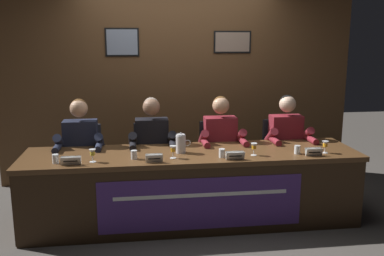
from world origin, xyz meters
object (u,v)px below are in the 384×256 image
at_px(juice_glass_center_left, 173,150).
at_px(nameplate_far_right, 314,152).
at_px(nameplate_center_left, 154,158).
at_px(nameplate_center_right, 235,156).
at_px(water_cup_center_left, 134,155).
at_px(chair_center_right, 218,162).
at_px(juice_glass_center_right, 254,147).
at_px(panelist_far_left, 80,148).
at_px(chair_far_right, 281,159).
at_px(chair_far_left, 84,167).
at_px(panelist_far_right, 288,141).
at_px(water_pitcher_central, 181,144).
at_px(panelist_center_left, 152,145).
at_px(water_cup_far_left, 56,159).
at_px(juice_glass_far_left, 92,153).
at_px(water_cup_center_right, 222,154).
at_px(nameplate_far_left, 71,161).
at_px(water_cup_far_right, 297,150).
at_px(panelist_center_right, 221,143).
at_px(conference_table, 194,177).
at_px(juice_glass_far_right, 325,145).

relative_size(juice_glass_center_left, nameplate_far_right, 0.75).
xyz_separation_m(nameplate_center_left, nameplate_center_right, (0.77, -0.01, -0.00)).
xyz_separation_m(water_cup_center_left, chair_center_right, (0.97, 0.78, -0.33)).
xyz_separation_m(water_cup_center_left, juice_glass_center_right, (1.17, -0.02, 0.05)).
relative_size(panelist_far_left, chair_far_right, 1.36).
relative_size(chair_far_left, panelist_far_right, 0.74).
distance_m(juice_glass_center_right, panelist_far_right, 0.83).
height_order(nameplate_far_right, water_pitcher_central, water_pitcher_central).
xyz_separation_m(panelist_center_left, nameplate_center_left, (-0.01, -0.71, 0.06)).
bearing_deg(panelist_center_left, nameplate_center_right, -43.75).
bearing_deg(water_cup_far_left, water_cup_center_left, 3.53).
bearing_deg(chair_center_right, water_cup_far_left, -154.04).
bearing_deg(juice_glass_far_left, water_cup_center_right, -0.07).
bearing_deg(panelist_far_left, water_cup_far_left, -103.16).
bearing_deg(panelist_far_right, water_cup_center_right, -144.86).
bearing_deg(panelist_far_right, nameplate_far_left, -163.25).
relative_size(juice_glass_far_left, chair_far_right, 0.14).
bearing_deg(panelist_center_left, water_cup_center_left, -108.89).
bearing_deg(chair_far_right, water_cup_far_left, -161.52).
bearing_deg(chair_center_right, chair_far_left, 180.00).
distance_m(nameplate_far_left, water_cup_center_right, 1.42).
height_order(nameplate_center_left, water_cup_far_right, water_cup_far_right).
bearing_deg(nameplate_far_left, water_cup_far_left, 153.05).
distance_m(water_cup_center_right, water_pitcher_central, 0.44).
height_order(juice_glass_center_left, chair_center_right, chair_center_right).
bearing_deg(panelist_far_right, panelist_center_right, 180.00).
xyz_separation_m(juice_glass_far_left, nameplate_far_right, (2.14, -0.07, -0.05)).
bearing_deg(water_cup_center_left, water_cup_far_right, -0.88).
relative_size(chair_far_right, water_cup_far_right, 10.75).
distance_m(nameplate_center_left, water_cup_far_right, 1.44).
relative_size(panelist_center_left, water_cup_far_right, 14.61).
relative_size(water_cup_far_left, panelist_far_right, 0.07).
distance_m(nameplate_far_left, chair_center_right, 1.82).
height_order(conference_table, nameplate_far_left, nameplate_far_left).
bearing_deg(panelist_center_right, panelist_far_right, 0.00).
bearing_deg(chair_far_right, water_cup_center_right, -137.16).
bearing_deg(panelist_far_left, juice_glass_far_left, -73.06).
relative_size(nameplate_far_left, juice_glass_far_right, 1.47).
relative_size(panelist_center_left, nameplate_center_right, 6.96).
bearing_deg(water_pitcher_central, water_cup_center_right, -30.25).
bearing_deg(water_cup_center_left, nameplate_far_right, -3.79).
bearing_deg(juice_glass_center_right, water_cup_far_right, -0.22).
relative_size(juice_glass_far_left, nameplate_center_left, 0.77).
bearing_deg(juice_glass_center_right, juice_glass_far_left, -178.98).
bearing_deg(juice_glass_far_right, nameplate_center_left, -176.53).
height_order(water_cup_center_left, water_pitcher_central, water_pitcher_central).
xyz_separation_m(nameplate_far_left, water_cup_far_left, (-0.15, 0.07, -0.00)).
relative_size(juice_glass_center_right, water_cup_center_right, 1.46).
height_order(panelist_center_right, panelist_far_right, same).
relative_size(chair_far_left, water_cup_center_right, 10.75).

